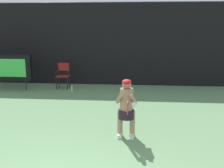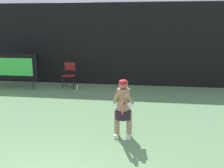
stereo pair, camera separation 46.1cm
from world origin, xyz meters
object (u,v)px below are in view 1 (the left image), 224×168
scoreboard (6,68)px  umpire_chair (63,74)px  water_bottle (72,88)px  tennis_racket (128,107)px  tennis_player (126,106)px

scoreboard → umpire_chair: bearing=12.4°
umpire_chair → water_bottle: 0.83m
umpire_chair → water_bottle: bearing=-44.9°
water_bottle → scoreboard: bearing=-179.3°
umpire_chair → tennis_racket: 6.14m
umpire_chair → water_bottle: size_ratio=4.08×
umpire_chair → tennis_racket: bearing=-61.7°
water_bottle → tennis_racket: (2.43, -4.93, 0.79)m
umpire_chair → tennis_player: bearing=-59.8°
scoreboard → water_bottle: size_ratio=8.30×
umpire_chair → tennis_racket: umpire_chair is taller
scoreboard → tennis_racket: bearing=-43.3°
scoreboard → umpire_chair: scoreboard is taller
scoreboard → umpire_chair: size_ratio=2.04×
water_bottle → tennis_racket: tennis_racket is taller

